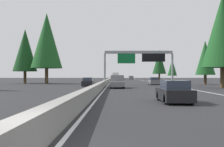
% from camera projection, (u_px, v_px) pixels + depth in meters
% --- Properties ---
extents(ground_plane, '(320.00, 320.00, 0.00)m').
position_uv_depth(ground_plane, '(109.00, 83.00, 65.58)').
color(ground_plane, '#262628').
extents(median_barrier, '(180.00, 0.56, 0.90)m').
position_uv_depth(median_barrier, '(109.00, 80.00, 85.59)').
color(median_barrier, gray).
rests_on(median_barrier, ground).
extents(shoulder_stripe_right, '(160.00, 0.16, 0.01)m').
position_uv_depth(shoulder_stripe_right, '(151.00, 82.00, 75.43)').
color(shoulder_stripe_right, silver).
rests_on(shoulder_stripe_right, ground).
extents(shoulder_stripe_median, '(160.00, 0.16, 0.01)m').
position_uv_depth(shoulder_stripe_median, '(110.00, 82.00, 75.58)').
color(shoulder_stripe_median, silver).
rests_on(shoulder_stripe_median, ground).
extents(sign_gantry_overhead, '(0.50, 12.68, 6.32)m').
position_uv_depth(sign_gantry_overhead, '(139.00, 58.00, 49.56)').
color(sign_gantry_overhead, gray).
rests_on(sign_gantry_overhead, ground).
extents(sedan_far_left, '(4.40, 1.80, 1.47)m').
position_uv_depth(sedan_far_left, '(174.00, 92.00, 18.17)').
color(sedan_far_left, black).
rests_on(sedan_far_left, ground).
extents(pickup_mid_center, '(5.60, 2.00, 1.86)m').
position_uv_depth(pickup_mid_center, '(117.00, 82.00, 39.57)').
color(pickup_mid_center, slate).
rests_on(pickup_mid_center, ground).
extents(sedan_mid_left, '(4.40, 1.80, 1.47)m').
position_uv_depth(sedan_mid_left, '(154.00, 81.00, 53.57)').
color(sedan_mid_left, slate).
rests_on(sedan_mid_left, ground).
extents(box_truck_mid_right, '(8.50, 2.40, 2.95)m').
position_uv_depth(box_truck_mid_right, '(115.00, 76.00, 133.88)').
color(box_truck_mid_right, white).
rests_on(box_truck_mid_right, ground).
extents(minivan_distant_b, '(5.00, 1.95, 1.69)m').
position_uv_depth(minivan_distant_b, '(131.00, 77.00, 127.99)').
color(minivan_distant_b, slate).
rests_on(minivan_distant_b, ground).
extents(bus_near_right, '(11.50, 2.55, 3.10)m').
position_uv_depth(bus_near_right, '(116.00, 76.00, 121.01)').
color(bus_near_right, white).
rests_on(bus_near_right, ground).
extents(oncoming_near, '(4.40, 1.80, 1.47)m').
position_uv_depth(oncoming_near, '(88.00, 82.00, 46.44)').
color(oncoming_near, black).
rests_on(oncoming_near, ground).
extents(conifer_right_near, '(5.93, 5.93, 13.48)m').
position_uv_depth(conifer_right_near, '(223.00, 31.00, 39.04)').
color(conifer_right_near, '#4C3823').
rests_on(conifer_right_near, ground).
extents(conifer_right_mid, '(3.89, 3.89, 8.85)m').
position_uv_depth(conifer_right_mid, '(205.00, 58.00, 54.57)').
color(conifer_right_mid, '#4C3823').
rests_on(conifer_right_mid, ground).
extents(conifer_right_far, '(4.87, 4.87, 11.08)m').
position_uv_depth(conifer_right_far, '(159.00, 62.00, 97.01)').
color(conifer_right_far, '#4C3823').
rests_on(conifer_right_far, ground).
extents(conifer_right_distant, '(3.55, 3.55, 8.08)m').
position_uv_depth(conifer_right_distant, '(172.00, 67.00, 102.72)').
color(conifer_right_distant, '#4C3823').
rests_on(conifer_right_distant, ground).
extents(conifer_left_near, '(6.94, 6.94, 15.78)m').
position_uv_depth(conifer_left_near, '(47.00, 41.00, 60.72)').
color(conifer_left_near, '#4C3823').
rests_on(conifer_left_near, ground).
extents(conifer_left_mid, '(5.62, 5.62, 12.77)m').
position_uv_depth(conifer_left_mid, '(25.00, 50.00, 63.90)').
color(conifer_left_mid, '#4C3823').
rests_on(conifer_left_mid, ground).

